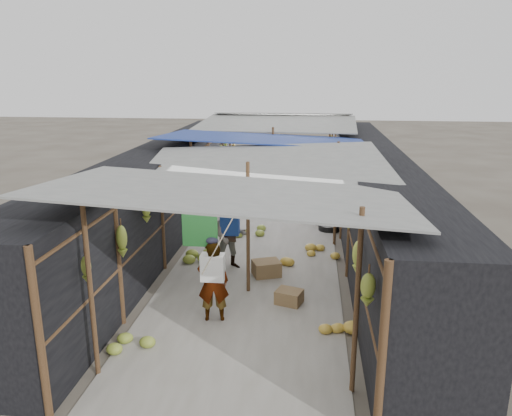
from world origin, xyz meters
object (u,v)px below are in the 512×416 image
at_px(shopper_blue, 230,236).
at_px(vendor_seated, 317,207).
at_px(black_basin, 329,228).
at_px(crate_near, 266,269).
at_px(vendor_elderly, 213,282).

xyz_separation_m(shopper_blue, vendor_seated, (1.92, 3.47, -0.24)).
relative_size(black_basin, shopper_blue, 0.37).
bearing_deg(crate_near, shopper_blue, 136.33).
xyz_separation_m(crate_near, black_basin, (1.42, 3.32, -0.08)).
xyz_separation_m(vendor_elderly, vendor_seated, (1.83, 5.87, -0.21)).
distance_m(shopper_blue, vendor_seated, 3.97).
bearing_deg(black_basin, shopper_blue, -126.98).
height_order(vendor_elderly, shopper_blue, shopper_blue).
xyz_separation_m(black_basin, vendor_seated, (-0.32, 0.49, 0.43)).
relative_size(vendor_elderly, vendor_seated, 1.42).
bearing_deg(black_basin, vendor_seated, 123.22).
relative_size(vendor_elderly, shopper_blue, 0.96).
height_order(crate_near, vendor_elderly, vendor_elderly).
relative_size(crate_near, black_basin, 0.99).
bearing_deg(crate_near, vendor_seated, 52.84).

